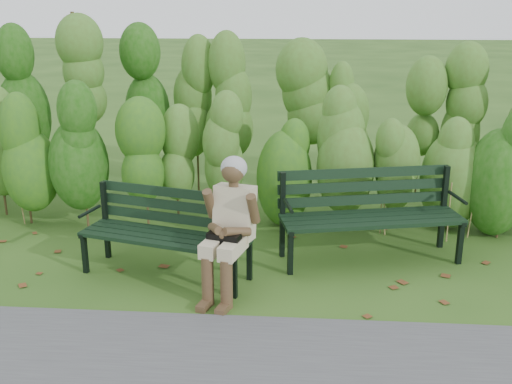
{
  "coord_description": "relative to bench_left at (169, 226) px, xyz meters",
  "views": [
    {
      "loc": [
        0.46,
        -5.61,
        2.66
      ],
      "look_at": [
        0.0,
        0.35,
        0.75
      ],
      "focal_mm": 42.0,
      "sensor_mm": 36.0,
      "label": 1
    }
  ],
  "objects": [
    {
      "name": "seated_woman",
      "position": [
        0.66,
        -0.36,
        0.22
      ],
      "size": [
        0.56,
        0.82,
        1.31
      ],
      "color": "beige",
      "rests_on": "ground"
    },
    {
      "name": "leaf_litter",
      "position": [
        1.02,
        -0.02,
        -0.5
      ],
      "size": [
        5.72,
        2.18,
        0.01
      ],
      "color": "brown",
      "rests_on": "ground"
    },
    {
      "name": "bench_left",
      "position": [
        0.0,
        0.0,
        0.0
      ],
      "size": [
        1.8,
        0.98,
        0.86
      ],
      "color": "black",
      "rests_on": "ground"
    },
    {
      "name": "bench_right",
      "position": [
        2.04,
        0.57,
        0.06
      ],
      "size": [
        1.99,
        1.02,
        0.95
      ],
      "color": "black",
      "rests_on": "ground"
    },
    {
      "name": "ground",
      "position": [
        0.84,
        0.08,
        -0.5
      ],
      "size": [
        80.0,
        80.0,
        0.0
      ],
      "primitive_type": "plane",
      "color": "#284C16"
    },
    {
      "name": "hedge_band",
      "position": [
        0.84,
        1.95,
        0.75
      ],
      "size": [
        11.04,
        1.67,
        2.42
      ],
      "color": "#47381E",
      "rests_on": "ground"
    }
  ]
}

